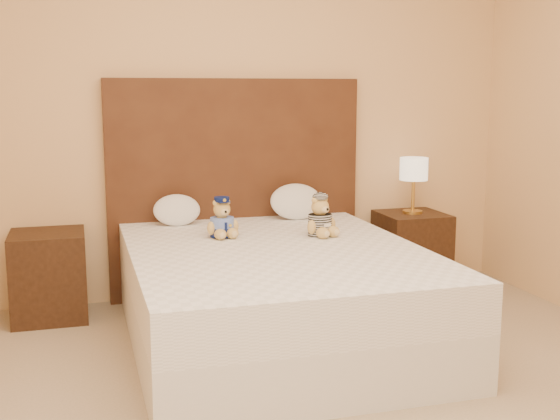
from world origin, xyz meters
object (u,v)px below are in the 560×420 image
object	(u,v)px
bed	(276,295)
pillow_left	(177,209)
teddy_prisoner	(320,216)
teddy_police	(222,217)
nightstand_left	(49,276)
nightstand_right	(411,250)
pillow_right	(296,200)
lamp	(414,172)

from	to	relation	value
bed	pillow_left	size ratio (longest dim) A/B	6.51
teddy_prisoner	pillow_left	xyz separation A→B (m)	(-0.78, 0.60, -0.01)
bed	teddy_police	bearing A→B (deg)	122.21
nightstand_left	teddy_prisoner	distance (m)	1.74
nightstand_right	pillow_right	distance (m)	0.96
nightstand_left	pillow_left	distance (m)	0.90
nightstand_right	lamp	size ratio (longest dim) A/B	1.38
lamp	pillow_left	xyz separation A→B (m)	(-1.69, 0.03, -0.19)
nightstand_left	pillow_right	size ratio (longest dim) A/B	1.49
nightstand_left	pillow_right	distance (m)	1.68
nightstand_right	lamp	bearing A→B (deg)	180.00
teddy_police	pillow_right	distance (m)	0.77
lamp	teddy_prisoner	xyz separation A→B (m)	(-0.90, -0.57, -0.18)
pillow_left	pillow_right	bearing A→B (deg)	0.00
nightstand_right	pillow_left	world-z (taller)	pillow_left
lamp	pillow_left	world-z (taller)	lamp
teddy_prisoner	pillow_left	size ratio (longest dim) A/B	0.80
nightstand_left	pillow_left	world-z (taller)	pillow_left
bed	nightstand_left	world-z (taller)	same
nightstand_right	teddy_prisoner	xyz separation A→B (m)	(-0.90, -0.57, 0.40)
teddy_police	teddy_prisoner	bearing A→B (deg)	-22.61
nightstand_right	teddy_police	size ratio (longest dim) A/B	2.28
nightstand_left	teddy_police	world-z (taller)	teddy_police
lamp	teddy_prisoner	bearing A→B (deg)	-147.92
teddy_police	pillow_right	bearing A→B (deg)	27.45
pillow_right	lamp	bearing A→B (deg)	-1.98
nightstand_right	teddy_police	bearing A→B (deg)	-163.61
lamp	pillow_right	xyz separation A→B (m)	(-0.87, 0.03, -0.17)
lamp	teddy_police	bearing A→B (deg)	-163.61
nightstand_right	lamp	xyz separation A→B (m)	(-0.00, 0.00, 0.57)
teddy_prisoner	pillow_left	distance (m)	0.98
bed	nightstand_right	xyz separation A→B (m)	(1.25, 0.80, -0.00)
bed	pillow_left	world-z (taller)	pillow_left
bed	pillow_left	distance (m)	1.01
nightstand_right	teddy_prisoner	size ratio (longest dim) A/B	2.23
pillow_left	pillow_right	world-z (taller)	pillow_right
nightstand_right	lamp	distance (m)	0.57
teddy_police	teddy_prisoner	world-z (taller)	teddy_prisoner
pillow_left	pillow_right	xyz separation A→B (m)	(0.82, 0.00, 0.02)
nightstand_right	teddy_prisoner	distance (m)	1.14
bed	nightstand_left	xyz separation A→B (m)	(-1.25, 0.80, -0.00)
nightstand_left	lamp	world-z (taller)	lamp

